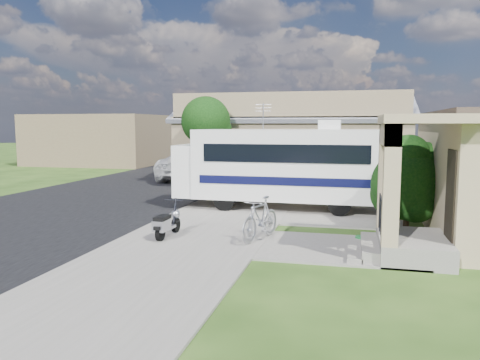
% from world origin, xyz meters
% --- Properties ---
extents(ground, '(120.00, 120.00, 0.00)m').
position_xyz_m(ground, '(0.00, 0.00, 0.00)').
color(ground, '#1D3A0F').
extents(street_slab, '(9.00, 80.00, 0.02)m').
position_xyz_m(street_slab, '(-7.50, 10.00, 0.01)').
color(street_slab, black).
rests_on(street_slab, ground).
extents(sidewalk_slab, '(4.00, 80.00, 0.06)m').
position_xyz_m(sidewalk_slab, '(-1.00, 10.00, 0.03)').
color(sidewalk_slab, slate).
rests_on(sidewalk_slab, ground).
extents(driveway_slab, '(7.00, 6.00, 0.05)m').
position_xyz_m(driveway_slab, '(1.50, 4.50, 0.03)').
color(driveway_slab, slate).
rests_on(driveway_slab, ground).
extents(walk_slab, '(4.00, 3.00, 0.05)m').
position_xyz_m(walk_slab, '(3.00, -1.00, 0.03)').
color(walk_slab, slate).
rests_on(walk_slab, ground).
extents(warehouse, '(12.50, 8.40, 5.04)m').
position_xyz_m(warehouse, '(0.00, 13.97, 1.99)').
color(warehouse, '#816B50').
rests_on(warehouse, ground).
extents(distant_bldg_far, '(10.00, 8.00, 4.00)m').
position_xyz_m(distant_bldg_far, '(-17.00, 22.00, 2.00)').
color(distant_bldg_far, brown).
rests_on(distant_bldg_far, ground).
extents(distant_bldg_near, '(8.00, 7.00, 3.20)m').
position_xyz_m(distant_bldg_near, '(-15.00, 34.00, 1.60)').
color(distant_bldg_near, '#816B50').
rests_on(distant_bldg_near, ground).
extents(street_tree_a, '(2.44, 2.40, 4.58)m').
position_xyz_m(street_tree_a, '(-3.70, 9.05, 3.25)').
color(street_tree_a, '#321F16').
rests_on(street_tree_a, ground).
extents(street_tree_b, '(2.44, 2.40, 4.73)m').
position_xyz_m(street_tree_b, '(-3.70, 19.05, 3.39)').
color(street_tree_b, '#321F16').
rests_on(street_tree_b, ground).
extents(street_tree_c, '(2.44, 2.40, 4.42)m').
position_xyz_m(street_tree_c, '(-3.70, 28.05, 3.10)').
color(street_tree_c, '#321F16').
rests_on(street_tree_c, ground).
extents(motorhome, '(7.70, 2.55, 3.94)m').
position_xyz_m(motorhome, '(0.62, 4.44, 1.69)').
color(motorhome, silver).
rests_on(motorhome, ground).
extents(shrub, '(2.36, 2.25, 2.89)m').
position_xyz_m(shrub, '(4.92, 1.81, 1.48)').
color(shrub, '#321F16').
rests_on(shrub, ground).
extents(scooter, '(0.54, 1.53, 1.01)m').
position_xyz_m(scooter, '(-1.74, -1.04, 0.45)').
color(scooter, black).
rests_on(scooter, ground).
extents(bicycle, '(1.10, 2.00, 1.16)m').
position_xyz_m(bicycle, '(0.84, -0.67, 0.58)').
color(bicycle, '#A4A4AB').
rests_on(bicycle, ground).
extents(pickup_truck, '(3.13, 6.36, 1.74)m').
position_xyz_m(pickup_truck, '(-5.87, 13.10, 0.87)').
color(pickup_truck, silver).
rests_on(pickup_truck, ground).
extents(van, '(2.85, 6.53, 1.87)m').
position_xyz_m(van, '(-6.59, 19.40, 0.93)').
color(van, silver).
rests_on(van, ground).
extents(garden_hose, '(0.38, 0.38, 0.17)m').
position_xyz_m(garden_hose, '(3.55, -0.25, 0.09)').
color(garden_hose, '#16712C').
rests_on(garden_hose, ground).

